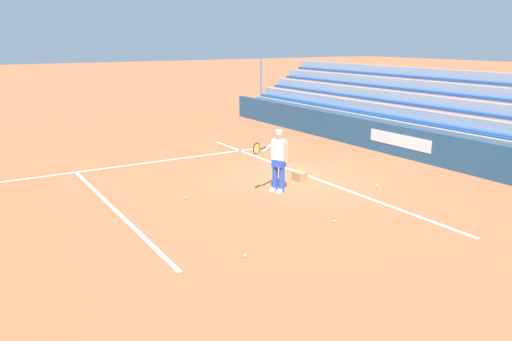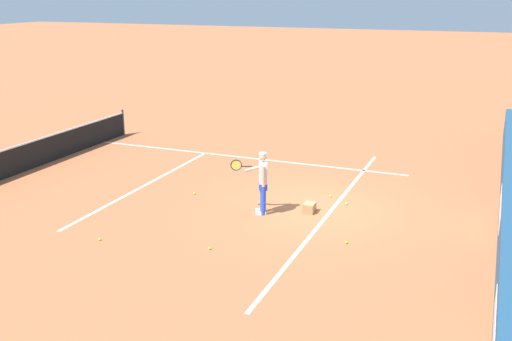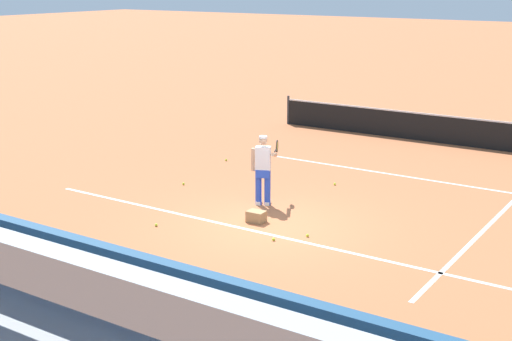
# 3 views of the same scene
# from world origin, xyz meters

# --- Properties ---
(ground_plane) EXTENTS (160.00, 160.00, 0.00)m
(ground_plane) POSITION_xyz_m (0.00, 0.00, 0.00)
(ground_plane) COLOR #B7663D
(court_baseline_white) EXTENTS (12.00, 0.10, 0.01)m
(court_baseline_white) POSITION_xyz_m (0.00, -0.50, 0.00)
(court_baseline_white) COLOR white
(court_baseline_white) RESTS_ON ground
(court_sideline_white) EXTENTS (0.10, 12.00, 0.01)m
(court_sideline_white) POSITION_xyz_m (4.11, 4.00, 0.00)
(court_sideline_white) COLOR white
(court_sideline_white) RESTS_ON ground
(court_service_line_white) EXTENTS (8.22, 0.10, 0.01)m
(court_service_line_white) POSITION_xyz_m (0.00, 5.50, 0.00)
(court_service_line_white) COLOR white
(court_service_line_white) RESTS_ON ground
(back_wall_sponsor_board) EXTENTS (23.26, 0.25, 1.10)m
(back_wall_sponsor_board) POSITION_xyz_m (-0.01, -4.93, 0.55)
(back_wall_sponsor_board) COLOR navy
(back_wall_sponsor_board) RESTS_ON ground
(tennis_player) EXTENTS (0.57, 1.08, 1.71)m
(tennis_player) POSITION_xyz_m (-0.94, 1.21, 0.89)
(tennis_player) COLOR blue
(tennis_player) RESTS_ON ground
(ball_box_cardboard) EXTENTS (0.41, 0.32, 0.26)m
(ball_box_cardboard) POSITION_xyz_m (-0.37, 0.03, 0.13)
(ball_box_cardboard) COLOR #A87F51
(ball_box_cardboard) RESTS_ON ground
(tennis_ball_by_box) EXTENTS (0.07, 0.07, 0.07)m
(tennis_ball_by_box) POSITION_xyz_m (-2.08, -1.44, 0.03)
(tennis_ball_by_box) COLOR #CCE533
(tennis_ball_by_box) RESTS_ON ground
(tennis_ball_stray_back) EXTENTS (0.07, 0.07, 0.07)m
(tennis_ball_stray_back) POSITION_xyz_m (0.59, -0.77, 0.03)
(tennis_ball_stray_back) COLOR #CCE533
(tennis_ball_stray_back) RESTS_ON ground
(tennis_ball_on_baseline) EXTENTS (0.07, 0.07, 0.07)m
(tennis_ball_on_baseline) POSITION_xyz_m (-3.64, 1.46, 0.03)
(tennis_ball_on_baseline) COLOR #CCE533
(tennis_ball_on_baseline) RESTS_ON ground
(tennis_ball_toward_net) EXTENTS (0.07, 0.07, 0.07)m
(tennis_ball_toward_net) POSITION_xyz_m (-4.18, 4.18, 0.03)
(tennis_ball_toward_net) COLOR #CCE533
(tennis_ball_toward_net) RESTS_ON ground
(tennis_ball_far_left) EXTENTS (0.07, 0.07, 0.07)m
(tennis_ball_far_left) POSITION_xyz_m (-0.24, 3.66, 0.03)
(tennis_ball_far_left) COLOR #CCE533
(tennis_ball_far_left) RESTS_ON ground
(tennis_ball_far_right) EXTENTS (0.07, 0.07, 0.07)m
(tennis_ball_far_right) POSITION_xyz_m (1.07, -0.18, 0.03)
(tennis_ball_far_right) COLOR #CCE533
(tennis_ball_far_right) RESTS_ON ground
(tennis_net) EXTENTS (11.09, 0.09, 1.07)m
(tennis_net) POSITION_xyz_m (0.00, 10.06, 0.49)
(tennis_net) COLOR #33383D
(tennis_net) RESTS_ON ground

